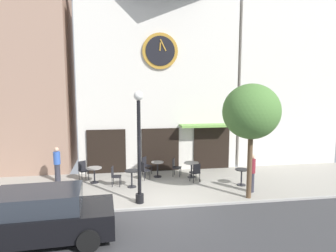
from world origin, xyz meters
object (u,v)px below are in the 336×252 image
cafe_chair_mid_row (146,164)px  cafe_chair_under_awning (115,175)px  cafe_table_rightmost (132,176)px  cafe_table_near_door (242,175)px  pedestrian_blue (57,164)px  cafe_chair_outer (196,171)px  street_lamp (139,147)px  cafe_chair_near_lamp (83,169)px  cafe_chair_right_end (144,169)px  pedestrian_maroon (251,172)px  cafe_table_center_right (191,167)px  street_tree (251,112)px  cafe_table_near_curb (94,172)px  cafe_table_leftmost (158,167)px  parked_car_black (39,217)px  cafe_chair_facing_wall (175,166)px

cafe_chair_mid_row → cafe_chair_under_awning: 2.28m
cafe_table_rightmost → cafe_table_near_door: (5.00, -0.54, -0.01)m
pedestrian_blue → cafe_chair_outer: bearing=-10.1°
street_lamp → cafe_chair_near_lamp: (-2.53, 3.48, -1.69)m
cafe_chair_mid_row → cafe_chair_under_awning: bearing=-133.4°
cafe_chair_near_lamp → cafe_chair_under_awning: bearing=-39.4°
cafe_chair_under_awning → cafe_chair_right_end: 1.56m
pedestrian_blue → pedestrian_maroon: (8.54, -2.84, 0.00)m
cafe_table_near_door → cafe_chair_under_awning: size_ratio=0.84×
cafe_table_near_door → pedestrian_maroon: 0.98m
cafe_table_rightmost → pedestrian_maroon: (5.06, -1.45, 0.35)m
pedestrian_blue → cafe_table_center_right: bearing=-3.1°
cafe_chair_right_end → cafe_chair_mid_row: bearing=78.6°
street_tree → street_lamp: bearing=178.1°
street_lamp → cafe_table_near_curb: 3.85m
cafe_chair_near_lamp → pedestrian_maroon: pedestrian_maroon is taller
cafe_table_leftmost → cafe_chair_near_lamp: 3.66m
cafe_table_near_curb → parked_car_black: size_ratio=0.17×
street_lamp → pedestrian_maroon: size_ratio=2.62×
cafe_chair_under_awning → cafe_table_leftmost: bearing=27.3°
cafe_table_near_door → cafe_table_rightmost: bearing=173.8°
cafe_chair_mid_row → cafe_chair_under_awning: (-1.57, -1.66, 0.00)m
street_lamp → cafe_chair_near_lamp: 4.62m
street_tree → cafe_table_rightmost: bearing=155.8°
street_lamp → cafe_table_near_door: street_lamp is taller
cafe_chair_facing_wall → cafe_chair_near_lamp: (-4.56, 0.18, 0.00)m
cafe_table_rightmost → cafe_chair_facing_wall: size_ratio=0.86×
cafe_table_leftmost → cafe_table_center_right: cafe_table_leftmost is taller
cafe_table_center_right → pedestrian_blue: (-6.49, 0.35, 0.32)m
street_lamp → cafe_chair_right_end: bearing=82.4°
cafe_chair_mid_row → cafe_table_center_right: bearing=-21.8°
cafe_table_near_curb → pedestrian_maroon: size_ratio=0.44×
cafe_table_leftmost → cafe_chair_outer: size_ratio=0.86×
cafe_chair_facing_wall → pedestrian_maroon: (2.81, -2.80, 0.33)m
pedestrian_blue → cafe_table_rightmost: bearing=-21.9°
street_tree → cafe_table_rightmost: 5.94m
cafe_table_near_curb → street_lamp: bearing=-55.9°
street_tree → cafe_chair_near_lamp: (-6.98, 3.63, -3.00)m
parked_car_black → cafe_chair_outer: bearing=38.6°
cafe_table_rightmost → pedestrian_blue: bearing=158.1°
cafe_table_leftmost → pedestrian_blue: bearing=179.6°
cafe_table_center_right → cafe_table_leftmost: bearing=169.2°
pedestrian_blue → pedestrian_maroon: bearing=-18.4°
cafe_chair_outer → cafe_chair_under_awning: 3.80m
cafe_table_near_door → street_tree: bearing=-101.9°
cafe_chair_outer → parked_car_black: (-5.91, -4.72, 0.23)m
cafe_table_near_curb → cafe_table_leftmost: 3.09m
cafe_table_near_curb → cafe_chair_right_end: size_ratio=0.81×
cafe_table_near_door → cafe_chair_near_lamp: cafe_chair_near_lamp is taller
cafe_table_leftmost → pedestrian_maroon: size_ratio=0.46×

